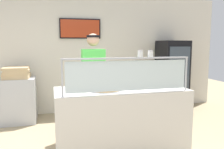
# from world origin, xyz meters

# --- Properties ---
(ground_plane) EXTENTS (12.00, 12.00, 0.00)m
(ground_plane) POSITION_xyz_m (0.93, 1.00, 0.00)
(ground_plane) COLOR tan
(ground_plane) RESTS_ON ground
(shop_rear_unit) EXTENTS (6.27, 0.13, 2.70)m
(shop_rear_unit) POSITION_xyz_m (0.93, 2.66, 1.36)
(shop_rear_unit) COLOR silver
(shop_rear_unit) RESTS_ON ground
(serving_counter) EXTENTS (1.87, 0.79, 0.95)m
(serving_counter) POSITION_xyz_m (0.93, 0.39, 0.47)
(serving_counter) COLOR silver
(serving_counter) RESTS_ON ground
(sneeze_guard) EXTENTS (1.69, 0.06, 0.47)m
(sneeze_guard) POSITION_xyz_m (0.93, 0.06, 1.24)
(sneeze_guard) COLOR #B2B5BC
(sneeze_guard) RESTS_ON serving_counter
(pizza_tray) EXTENTS (0.49, 0.49, 0.04)m
(pizza_tray) POSITION_xyz_m (0.69, 0.36, 0.97)
(pizza_tray) COLOR #9EA0A8
(pizza_tray) RESTS_ON serving_counter
(pizza_server) EXTENTS (0.10, 0.28, 0.01)m
(pizza_server) POSITION_xyz_m (0.68, 0.34, 0.99)
(pizza_server) COLOR #ADAFB7
(pizza_server) RESTS_ON pizza_tray
(parmesan_shaker) EXTENTS (0.07, 0.07, 0.09)m
(parmesan_shaker) POSITION_xyz_m (1.09, 0.06, 1.46)
(parmesan_shaker) COLOR white
(parmesan_shaker) RESTS_ON sneeze_guard
(pepper_flake_shaker) EXTENTS (0.07, 0.07, 0.09)m
(pepper_flake_shaker) POSITION_xyz_m (1.23, 0.06, 1.46)
(pepper_flake_shaker) COLOR white
(pepper_flake_shaker) RESTS_ON sneeze_guard
(worker_figure) EXTENTS (0.41, 0.50, 1.76)m
(worker_figure) POSITION_xyz_m (0.66, 1.10, 1.01)
(worker_figure) COLOR #23232D
(worker_figure) RESTS_ON ground
(drink_fridge) EXTENTS (0.60, 0.67, 1.66)m
(drink_fridge) POSITION_xyz_m (2.75, 2.21, 0.83)
(drink_fridge) COLOR black
(drink_fridge) RESTS_ON ground
(prep_shelf) EXTENTS (0.70, 0.55, 0.91)m
(prep_shelf) POSITION_xyz_m (-0.71, 2.17, 0.45)
(prep_shelf) COLOR #B7BABF
(prep_shelf) RESTS_ON ground
(pizza_box_stack) EXTENTS (0.51, 0.50, 0.22)m
(pizza_box_stack) POSITION_xyz_m (-0.70, 2.17, 1.02)
(pizza_box_stack) COLOR tan
(pizza_box_stack) RESTS_ON prep_shelf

